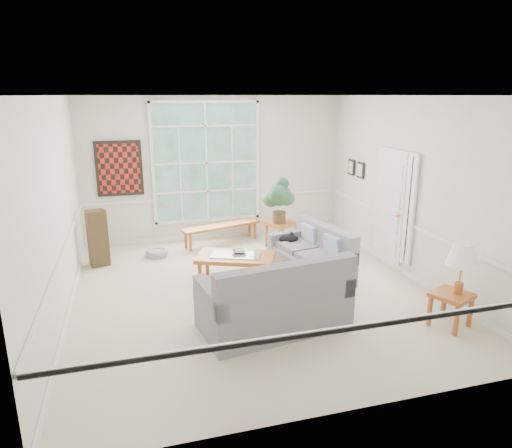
# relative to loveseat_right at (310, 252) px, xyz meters

# --- Properties ---
(floor) EXTENTS (5.50, 6.00, 0.01)m
(floor) POSITION_rel_loveseat_right_xyz_m (-1.11, -0.38, -0.43)
(floor) COLOR beige
(floor) RESTS_ON ground
(ceiling) EXTENTS (5.50, 6.00, 0.02)m
(ceiling) POSITION_rel_loveseat_right_xyz_m (-1.11, -0.38, 2.57)
(ceiling) COLOR white
(ceiling) RESTS_ON ground
(wall_back) EXTENTS (5.50, 0.02, 3.00)m
(wall_back) POSITION_rel_loveseat_right_xyz_m (-1.11, 2.62, 1.07)
(wall_back) COLOR silver
(wall_back) RESTS_ON ground
(wall_front) EXTENTS (5.50, 0.02, 3.00)m
(wall_front) POSITION_rel_loveseat_right_xyz_m (-1.11, -3.38, 1.07)
(wall_front) COLOR silver
(wall_front) RESTS_ON ground
(wall_left) EXTENTS (0.02, 6.00, 3.00)m
(wall_left) POSITION_rel_loveseat_right_xyz_m (-3.86, -0.38, 1.07)
(wall_left) COLOR silver
(wall_left) RESTS_ON ground
(wall_right) EXTENTS (0.02, 6.00, 3.00)m
(wall_right) POSITION_rel_loveseat_right_xyz_m (1.64, -0.38, 1.07)
(wall_right) COLOR silver
(wall_right) RESTS_ON ground
(window_back) EXTENTS (2.30, 0.08, 2.40)m
(window_back) POSITION_rel_loveseat_right_xyz_m (-1.31, 2.58, 1.22)
(window_back) COLOR white
(window_back) RESTS_ON wall_back
(entry_door) EXTENTS (0.08, 0.90, 2.10)m
(entry_door) POSITION_rel_loveseat_right_xyz_m (1.60, 0.22, 0.62)
(entry_door) COLOR white
(entry_door) RESTS_ON floor
(door_sidelight) EXTENTS (0.08, 0.26, 1.90)m
(door_sidelight) POSITION_rel_loveseat_right_xyz_m (1.60, -0.41, 0.72)
(door_sidelight) COLOR white
(door_sidelight) RESTS_ON wall_right
(wall_art) EXTENTS (0.90, 0.06, 1.10)m
(wall_art) POSITION_rel_loveseat_right_xyz_m (-3.06, 2.57, 1.17)
(wall_art) COLOR maroon
(wall_art) RESTS_ON wall_back
(wall_frame_near) EXTENTS (0.04, 0.26, 0.32)m
(wall_frame_near) POSITION_rel_loveseat_right_xyz_m (1.60, 1.37, 1.12)
(wall_frame_near) COLOR black
(wall_frame_near) RESTS_ON wall_right
(wall_frame_far) EXTENTS (0.04, 0.26, 0.32)m
(wall_frame_far) POSITION_rel_loveseat_right_xyz_m (1.60, 1.77, 1.12)
(wall_frame_far) COLOR black
(wall_frame_far) RESTS_ON wall_right
(loveseat_right) EXTENTS (1.11, 1.71, 0.86)m
(loveseat_right) POSITION_rel_loveseat_right_xyz_m (0.00, 0.00, 0.00)
(loveseat_right) COLOR slate
(loveseat_right) RESTS_ON floor
(loveseat_front) EXTENTS (2.03, 1.25, 1.03)m
(loveseat_front) POSITION_rel_loveseat_right_xyz_m (-1.16, -1.55, 0.09)
(loveseat_front) COLOR slate
(loveseat_front) RESTS_ON floor
(coffee_table) EXTENTS (1.43, 1.12, 0.47)m
(coffee_table) POSITION_rel_loveseat_right_xyz_m (-1.29, 0.07, -0.19)
(coffee_table) COLOR #A55622
(coffee_table) RESTS_ON floor
(pewter_bowl) EXTENTS (0.35, 0.35, 0.07)m
(pewter_bowl) POSITION_rel_loveseat_right_xyz_m (-1.21, 0.15, 0.08)
(pewter_bowl) COLOR gray
(pewter_bowl) RESTS_ON coffee_table
(window_bench) EXTENTS (1.73, 0.81, 0.40)m
(window_bench) POSITION_rel_loveseat_right_xyz_m (-1.11, 2.15, -0.23)
(window_bench) COLOR #A55622
(window_bench) RESTS_ON floor
(end_table) EXTENTS (0.70, 0.70, 0.54)m
(end_table) POSITION_rel_loveseat_right_xyz_m (0.02, 1.55, -0.16)
(end_table) COLOR #A55622
(end_table) RESTS_ON floor
(houseplant) EXTENTS (0.54, 0.54, 0.91)m
(houseplant) POSITION_rel_loveseat_right_xyz_m (-0.05, 1.53, 0.57)
(houseplant) COLOR #2A5233
(houseplant) RESTS_ON end_table
(side_table) EXTENTS (0.62, 0.62, 0.47)m
(side_table) POSITION_rel_loveseat_right_xyz_m (1.14, -2.17, -0.19)
(side_table) COLOR #A55622
(side_table) RESTS_ON floor
(table_lamp) EXTENTS (0.41, 0.41, 0.69)m
(table_lamp) POSITION_rel_loveseat_right_xyz_m (1.20, -2.20, 0.39)
(table_lamp) COLOR white
(table_lamp) RESTS_ON side_table
(pet_bed) EXTENTS (0.50, 0.50, 0.13)m
(pet_bed) POSITION_rel_loveseat_right_xyz_m (-2.47, 1.71, -0.36)
(pet_bed) COLOR gray
(pet_bed) RESTS_ON floor
(floor_speaker) EXTENTS (0.38, 0.33, 1.03)m
(floor_speaker) POSITION_rel_loveseat_right_xyz_m (-3.51, 1.50, 0.09)
(floor_speaker) COLOR #3F2F19
(floor_speaker) RESTS_ON floor
(cat) EXTENTS (0.43, 0.41, 0.17)m
(cat) POSITION_rel_loveseat_right_xyz_m (-0.20, 0.53, 0.09)
(cat) COLOR black
(cat) RESTS_ON loveseat_right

